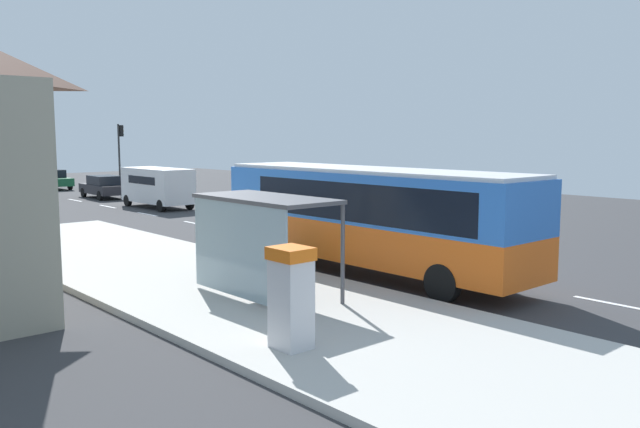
{
  "coord_description": "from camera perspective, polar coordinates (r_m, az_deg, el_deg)",
  "views": [
    {
      "loc": [
        -15.8,
        -12.92,
        4.2
      ],
      "look_at": [
        -1.0,
        3.72,
        1.5
      ],
      "focal_mm": 36.62,
      "sensor_mm": 36.0,
      "label": 1
    }
  ],
  "objects": [
    {
      "name": "ground_plane",
      "position": [
        31.5,
        -11.14,
        -0.92
      ],
      "size": [
        56.0,
        92.0,
        0.04
      ],
      "primitive_type": "cube",
      "color": "#38383A"
    },
    {
      "name": "sidewalk_platform",
      "position": [
        18.11,
        -9.25,
        -6.29
      ],
      "size": [
        6.2,
        30.0,
        0.18
      ],
      "primitive_type": "cube",
      "color": "beige",
      "rests_on": "ground"
    },
    {
      "name": "lane_stripe_seg_0",
      "position": [
        17.98,
        24.48,
        -7.21
      ],
      "size": [
        0.16,
        2.2,
        0.01
      ],
      "primitive_type": "cube",
      "color": "silver",
      "rests_on": "ground"
    },
    {
      "name": "lane_stripe_seg_1",
      "position": [
        20.43,
        11.53,
        -5.07
      ],
      "size": [
        0.16,
        2.2,
        0.01
      ],
      "primitive_type": "cube",
      "color": "silver",
      "rests_on": "ground"
    },
    {
      "name": "lane_stripe_seg_2",
      "position": [
        23.7,
        1.8,
        -3.28
      ],
      "size": [
        0.16,
        2.2,
        0.01
      ],
      "primitive_type": "cube",
      "color": "silver",
      "rests_on": "ground"
    },
    {
      "name": "lane_stripe_seg_3",
      "position": [
        27.49,
        -5.38,
        -1.89
      ],
      "size": [
        0.16,
        2.2,
        0.01
      ],
      "primitive_type": "cube",
      "color": "silver",
      "rests_on": "ground"
    },
    {
      "name": "lane_stripe_seg_4",
      "position": [
        31.63,
        -10.76,
        -0.83
      ],
      "size": [
        0.16,
        2.2,
        0.01
      ],
      "primitive_type": "cube",
      "color": "silver",
      "rests_on": "ground"
    },
    {
      "name": "lane_stripe_seg_5",
      "position": [
        35.98,
        -14.86,
        -0.02
      ],
      "size": [
        0.16,
        2.2,
        0.01
      ],
      "primitive_type": "cube",
      "color": "silver",
      "rests_on": "ground"
    },
    {
      "name": "lane_stripe_seg_6",
      "position": [
        40.48,
        -18.06,
        0.62
      ],
      "size": [
        0.16,
        2.2,
        0.01
      ],
      "primitive_type": "cube",
      "color": "silver",
      "rests_on": "ground"
    },
    {
      "name": "lane_stripe_seg_7",
      "position": [
        45.09,
        -20.61,
        1.13
      ],
      "size": [
        0.16,
        2.2,
        0.01
      ],
      "primitive_type": "cube",
      "color": "silver",
      "rests_on": "ground"
    },
    {
      "name": "bus",
      "position": [
        19.77,
        4.2,
        0.04
      ],
      "size": [
        2.56,
        11.01,
        3.21
      ],
      "color": "orange",
      "rests_on": "ground"
    },
    {
      "name": "white_van",
      "position": [
        38.95,
        -14.02,
        2.5
      ],
      "size": [
        2.08,
        5.23,
        2.3
      ],
      "color": "white",
      "rests_on": "ground"
    },
    {
      "name": "sedan_near",
      "position": [
        45.97,
        -18.36,
        2.3
      ],
      "size": [
        1.99,
        4.47,
        1.52
      ],
      "color": "black",
      "rests_on": "ground"
    },
    {
      "name": "sedan_far",
      "position": [
        55.1,
        -22.42,
        2.84
      ],
      "size": [
        1.91,
        4.44,
        1.52
      ],
      "color": "#195933",
      "rests_on": "ground"
    },
    {
      "name": "ticket_machine",
      "position": [
        12.39,
        -2.54,
        -7.24
      ],
      "size": [
        0.66,
        0.76,
        1.94
      ],
      "color": "silver",
      "rests_on": "sidewalk_platform"
    },
    {
      "name": "recycling_bin_green",
      "position": [
        19.19,
        -3.63,
        -3.75
      ],
      "size": [
        0.52,
        0.52,
        0.95
      ],
      "primitive_type": "cylinder",
      "color": "green",
      "rests_on": "sidewalk_platform"
    },
    {
      "name": "recycling_bin_blue",
      "position": [
        19.74,
        -4.89,
        -3.46
      ],
      "size": [
        0.52,
        0.52,
        0.95
      ],
      "primitive_type": "cylinder",
      "color": "blue",
      "rests_on": "sidewalk_platform"
    },
    {
      "name": "recycling_bin_yellow",
      "position": [
        20.29,
        -6.07,
        -3.19
      ],
      "size": [
        0.52,
        0.52,
        0.95
      ],
      "primitive_type": "cylinder",
      "color": "yellow",
      "rests_on": "sidewalk_platform"
    },
    {
      "name": "traffic_light_near_side",
      "position": [
        51.03,
        -17.06,
        5.63
      ],
      "size": [
        0.49,
        0.28,
        5.02
      ],
      "color": "#2D2D2D",
      "rests_on": "ground"
    },
    {
      "name": "bus_shelter",
      "position": [
        16.13,
        -5.66,
        -0.61
      ],
      "size": [
        1.8,
        4.0,
        2.5
      ],
      "color": "#4C4C51",
      "rests_on": "sidewalk_platform"
    }
  ]
}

